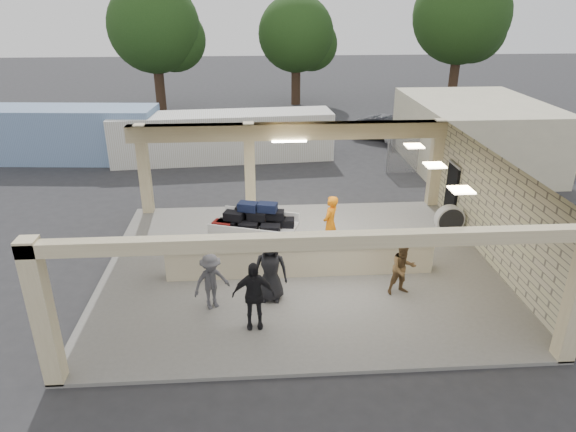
{
  "coord_description": "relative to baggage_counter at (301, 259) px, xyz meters",
  "views": [
    {
      "loc": [
        -1.29,
        -14.1,
        7.95
      ],
      "look_at": [
        -0.28,
        1.0,
        1.36
      ],
      "focal_mm": 32.0,
      "sensor_mm": 36.0,
      "label": 1
    }
  ],
  "objects": [
    {
      "name": "container_blue",
      "position": [
        -11.51,
        12.74,
        0.77
      ],
      "size": [
        10.63,
        3.36,
        2.72
      ],
      "primitive_type": "cube",
      "rotation": [
        0.0,
        0.0,
        -0.08
      ],
      "color": "#7895C0",
      "rests_on": "ground"
    },
    {
      "name": "tree_mid",
      "position": [
        2.32,
        26.66,
        4.38
      ],
      "size": [
        6.0,
        5.6,
        8.0
      ],
      "color": "#382619",
      "rests_on": "ground"
    },
    {
      "name": "luggage_cart",
      "position": [
        -1.38,
        1.97,
        0.36
      ],
      "size": [
        3.05,
        2.41,
        1.55
      ],
      "rotation": [
        0.0,
        0.0,
        -0.32
      ],
      "color": "silver",
      "rests_on": "pavilion"
    },
    {
      "name": "baggage_handler",
      "position": [
        1.09,
        1.44,
        0.48
      ],
      "size": [
        0.71,
        0.8,
        1.93
      ],
      "primitive_type": "imported",
      "rotation": [
        0.0,
        0.0,
        4.12
      ],
      "color": "orange",
      "rests_on": "pavilion"
    },
    {
      "name": "fence",
      "position": [
        11.0,
        9.5,
        0.47
      ],
      "size": [
        12.06,
        0.06,
        2.03
      ],
      "color": "gray",
      "rests_on": "ground"
    },
    {
      "name": "ground",
      "position": [
        0.0,
        0.5,
        -0.59
      ],
      "size": [
        120.0,
        120.0,
        0.0
      ],
      "primitive_type": "plane",
      "color": "#28282A",
      "rests_on": "ground"
    },
    {
      "name": "tree_right",
      "position": [
        14.32,
        25.66,
        5.63
      ],
      "size": [
        7.2,
        7.0,
        10.0
      ],
      "color": "#382619",
      "rests_on": "ground"
    },
    {
      "name": "passenger_d",
      "position": [
        -0.95,
        -1.36,
        0.46
      ],
      "size": [
        0.97,
        0.5,
        1.9
      ],
      "primitive_type": "imported",
      "rotation": [
        0.0,
        0.0,
        -0.13
      ],
      "color": "black",
      "rests_on": "pavilion"
    },
    {
      "name": "drum_fan",
      "position": [
        5.42,
        2.32,
        0.11
      ],
      "size": [
        1.02,
        0.56,
        1.12
      ],
      "rotation": [
        0.0,
        0.0,
        0.05
      ],
      "color": "silver",
      "rests_on": "pavilion"
    },
    {
      "name": "passenger_b",
      "position": [
        -1.43,
        -2.6,
        0.43
      ],
      "size": [
        1.08,
        0.41,
        1.82
      ],
      "primitive_type": "imported",
      "rotation": [
        0.0,
        0.0,
        0.02
      ],
      "color": "black",
      "rests_on": "pavilion"
    },
    {
      "name": "pavilion",
      "position": [
        0.21,
        1.16,
        0.76
      ],
      "size": [
        12.01,
        10.0,
        3.55
      ],
      "color": "slate",
      "rests_on": "ground"
    },
    {
      "name": "car_white_a",
      "position": [
        8.76,
        14.35,
        0.17
      ],
      "size": [
        5.71,
        3.49,
        1.52
      ],
      "primitive_type": "imported",
      "rotation": [
        0.0,
        0.0,
        1.38
      ],
      "color": "white",
      "rests_on": "ground"
    },
    {
      "name": "baggage_counter",
      "position": [
        0.0,
        0.0,
        0.0
      ],
      "size": [
        8.2,
        0.58,
        0.98
      ],
      "color": "beige",
      "rests_on": "pavilion"
    },
    {
      "name": "passenger_a",
      "position": [
        2.75,
        -1.31,
        0.31
      ],
      "size": [
        0.82,
        0.47,
        1.59
      ],
      "primitive_type": "imported",
      "rotation": [
        0.0,
        0.0,
        0.18
      ],
      "color": "brown",
      "rests_on": "pavilion"
    },
    {
      "name": "passenger_c",
      "position": [
        -2.54,
        -1.67,
        0.31
      ],
      "size": [
        1.07,
        0.82,
        1.59
      ],
      "primitive_type": "imported",
      "rotation": [
        0.0,
        0.0,
        0.51
      ],
      "color": "#47474C",
      "rests_on": "pavilion"
    },
    {
      "name": "adjacent_building",
      "position": [
        9.5,
        10.5,
        1.01
      ],
      "size": [
        6.0,
        8.0,
        3.2
      ],
      "primitive_type": "cube",
      "color": "beige",
      "rests_on": "ground"
    },
    {
      "name": "container_white",
      "position": [
        -2.89,
        12.25,
        0.62
      ],
      "size": [
        11.28,
        3.08,
        2.41
      ],
      "primitive_type": "cube",
      "rotation": [
        0.0,
        0.0,
        0.08
      ],
      "color": "white",
      "rests_on": "ground"
    },
    {
      "name": "car_dark",
      "position": [
        6.55,
        15.52,
        0.09
      ],
      "size": [
        4.22,
        3.26,
        1.35
      ],
      "primitive_type": "imported",
      "rotation": [
        0.0,
        0.0,
        1.05
      ],
      "color": "black",
      "rests_on": "ground"
    },
    {
      "name": "tree_left",
      "position": [
        -7.68,
        24.66,
        5.0
      ],
      "size": [
        6.6,
        6.3,
        9.0
      ],
      "color": "#382619",
      "rests_on": "ground"
    },
    {
      "name": "car_white_b",
      "position": [
        11.65,
        14.28,
        0.14
      ],
      "size": [
        4.68,
        2.0,
        1.45
      ],
      "primitive_type": "imported",
      "rotation": [
        0.0,
        0.0,
        1.51
      ],
      "color": "white",
      "rests_on": "ground"
    }
  ]
}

